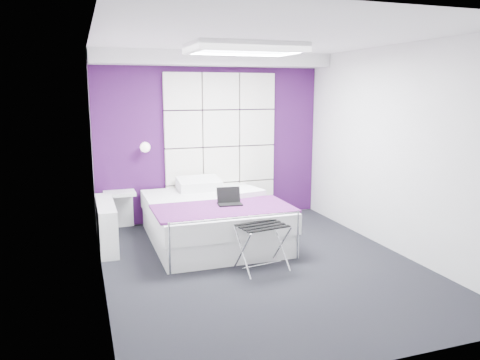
% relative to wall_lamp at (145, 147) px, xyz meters
% --- Properties ---
extents(floor, '(4.40, 4.40, 0.00)m').
position_rel_wall_lamp_xyz_m(floor, '(1.05, -2.06, -1.22)').
color(floor, black).
rests_on(floor, ground).
extents(ceiling, '(4.40, 4.40, 0.00)m').
position_rel_wall_lamp_xyz_m(ceiling, '(1.05, -2.06, 1.38)').
color(ceiling, white).
rests_on(ceiling, wall_back).
extents(wall_back, '(3.60, 0.00, 3.60)m').
position_rel_wall_lamp_xyz_m(wall_back, '(1.05, 0.14, 0.08)').
color(wall_back, silver).
rests_on(wall_back, floor).
extents(wall_left, '(0.00, 4.40, 4.40)m').
position_rel_wall_lamp_xyz_m(wall_left, '(-0.75, -2.06, 0.08)').
color(wall_left, silver).
rests_on(wall_left, floor).
extents(wall_right, '(0.00, 4.40, 4.40)m').
position_rel_wall_lamp_xyz_m(wall_right, '(2.85, -2.06, 0.08)').
color(wall_right, silver).
rests_on(wall_right, floor).
extents(accent_wall, '(3.58, 0.02, 2.58)m').
position_rel_wall_lamp_xyz_m(accent_wall, '(1.05, 0.13, 0.08)').
color(accent_wall, '#3B1046').
rests_on(accent_wall, wall_back).
extents(soffit, '(3.58, 0.50, 0.20)m').
position_rel_wall_lamp_xyz_m(soffit, '(1.05, -0.11, 1.28)').
color(soffit, white).
rests_on(soffit, wall_back).
extents(headboard, '(1.80, 0.08, 2.30)m').
position_rel_wall_lamp_xyz_m(headboard, '(1.20, 0.08, -0.05)').
color(headboard, white).
rests_on(headboard, wall_back).
extents(skylight, '(1.36, 0.86, 0.12)m').
position_rel_wall_lamp_xyz_m(skylight, '(1.05, -1.46, 1.33)').
color(skylight, white).
rests_on(skylight, ceiling).
extents(wall_lamp, '(0.15, 0.15, 0.15)m').
position_rel_wall_lamp_xyz_m(wall_lamp, '(0.00, 0.00, 0.00)').
color(wall_lamp, white).
rests_on(wall_lamp, wall_back).
extents(radiator, '(0.22, 1.20, 0.60)m').
position_rel_wall_lamp_xyz_m(radiator, '(-0.64, -0.76, -0.92)').
color(radiator, white).
rests_on(radiator, floor).
extents(bed, '(1.73, 2.10, 0.73)m').
position_rel_wall_lamp_xyz_m(bed, '(0.75, -0.96, -0.91)').
color(bed, white).
rests_on(bed, floor).
extents(nightstand, '(0.45, 0.35, 0.05)m').
position_rel_wall_lamp_xyz_m(nightstand, '(-0.40, -0.04, -0.67)').
color(nightstand, white).
rests_on(nightstand, wall_back).
extents(luggage_rack, '(0.54, 0.40, 0.53)m').
position_rel_wall_lamp_xyz_m(luggage_rack, '(1.00, -2.20, -0.95)').
color(luggage_rack, silver).
rests_on(luggage_rack, floor).
extents(laptop, '(0.30, 0.22, 0.22)m').
position_rel_wall_lamp_xyz_m(laptop, '(0.87, -1.35, -0.58)').
color(laptop, black).
rests_on(laptop, bed).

